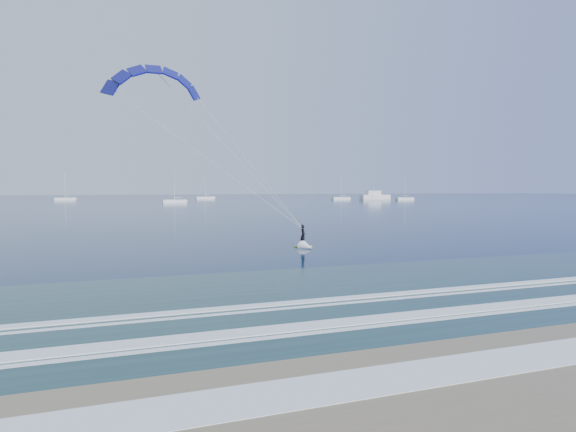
# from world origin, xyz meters

# --- Properties ---
(ground) EXTENTS (900.00, 900.00, 0.00)m
(ground) POSITION_xyz_m (0.00, 0.00, 0.00)
(ground) COLOR #072341
(ground) RESTS_ON ground
(kitesurfer_rig) EXTENTS (19.45, 5.08, 15.96)m
(kitesurfer_rig) POSITION_xyz_m (1.62, 29.25, 8.39)
(kitesurfer_rig) COLOR #B0E21A
(kitesurfer_rig) RESTS_ON ground
(motor_yacht) EXTENTS (15.37, 4.10, 6.30)m
(motor_yacht) POSITION_xyz_m (122.09, 210.61, 1.67)
(motor_yacht) COLOR silver
(motor_yacht) RESTS_ON ground
(sailboat_2) EXTENTS (8.84, 2.40, 11.90)m
(sailboat_2) POSITION_xyz_m (-20.86, 240.18, 0.68)
(sailboat_2) COLOR silver
(sailboat_2) RESTS_ON ground
(sailboat_3) EXTENTS (8.61, 2.40, 11.97)m
(sailboat_3) POSITION_xyz_m (19.31, 180.98, 0.68)
(sailboat_3) COLOR silver
(sailboat_3) RESTS_ON ground
(sailboat_4) EXTENTS (9.34, 2.40, 12.61)m
(sailboat_4) POSITION_xyz_m (44.18, 245.16, 0.69)
(sailboat_4) COLOR silver
(sailboat_4) RESTS_ON ground
(sailboat_5) EXTENTS (9.03, 2.40, 12.28)m
(sailboat_5) POSITION_xyz_m (103.00, 209.70, 0.69)
(sailboat_5) COLOR silver
(sailboat_5) RESTS_ON ground
(sailboat_6) EXTENTS (8.69, 2.40, 11.78)m
(sailboat_6) POSITION_xyz_m (125.92, 189.96, 0.68)
(sailboat_6) COLOR silver
(sailboat_6) RESTS_ON ground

